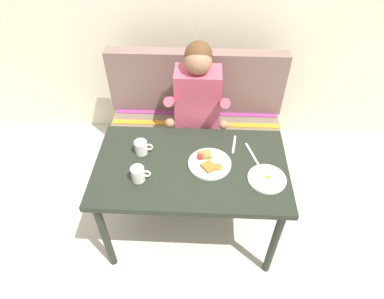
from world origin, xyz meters
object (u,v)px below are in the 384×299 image
at_px(plate_breakfast, 209,163).
at_px(knife, 252,154).
at_px(fork, 234,144).
at_px(plate_eggs, 267,179).
at_px(coffee_mug_second, 141,147).
at_px(couch, 195,132).
at_px(table, 191,174).
at_px(coffee_mug, 138,174).
at_px(person, 197,106).

bearing_deg(plate_breakfast, knife, 20.89).
bearing_deg(knife, fork, 124.92).
distance_m(plate_eggs, coffee_mug_second, 0.80).
distance_m(couch, knife, 0.86).
xyz_separation_m(plate_breakfast, knife, (0.27, 0.10, -0.01)).
bearing_deg(table, coffee_mug, -157.06).
bearing_deg(table, person, 88.01).
xyz_separation_m(couch, fork, (0.28, -0.57, 0.40)).
height_order(table, fork, fork).
relative_size(table, couch, 0.83).
height_order(plate_breakfast, plate_eggs, plate_breakfast).
bearing_deg(knife, coffee_mug, -179.00).
bearing_deg(person, plate_eggs, -57.61).
bearing_deg(coffee_mug_second, couch, 64.39).
relative_size(couch, coffee_mug, 12.20).
relative_size(couch, fork, 8.47).
relative_size(table, person, 0.99).
height_order(couch, fork, couch).
height_order(person, knife, person).
relative_size(table, coffee_mug, 10.17).
bearing_deg(couch, fork, -64.06).
bearing_deg(couch, plate_eggs, -62.10).
bearing_deg(fork, coffee_mug_second, -162.51).
bearing_deg(couch, person, -83.30).
bearing_deg(plate_breakfast, couch, 98.48).
bearing_deg(couch, coffee_mug, -108.68).
bearing_deg(table, couch, 90.00).
relative_size(table, plate_eggs, 5.25).
relative_size(person, coffee_mug_second, 10.27).
height_order(coffee_mug_second, fork, coffee_mug_second).
bearing_deg(knife, plate_eggs, -90.32).
distance_m(table, coffee_mug_second, 0.36).
xyz_separation_m(plate_breakfast, coffee_mug, (-0.41, -0.14, 0.04)).
height_order(coffee_mug, coffee_mug_second, coffee_mug).
bearing_deg(plate_eggs, fork, 121.47).
distance_m(couch, person, 0.45).
bearing_deg(coffee_mug_second, knife, 1.38).
height_order(table, coffee_mug_second, coffee_mug_second).
relative_size(coffee_mug_second, fork, 0.69).
xyz_separation_m(person, knife, (0.37, -0.47, -0.01)).
height_order(coffee_mug, fork, coffee_mug).
bearing_deg(person, coffee_mug, -114.19).
relative_size(coffee_mug, knife, 0.59).
xyz_separation_m(coffee_mug, coffee_mug_second, (-0.02, 0.23, -0.00)).
bearing_deg(couch, plate_breakfast, -81.52).
xyz_separation_m(table, knife, (0.39, 0.12, 0.08)).
distance_m(plate_breakfast, fork, 0.25).
xyz_separation_m(coffee_mug, fork, (0.58, 0.33, -0.05)).
bearing_deg(coffee_mug, coffee_mug_second, 94.40).
xyz_separation_m(coffee_mug_second, knife, (0.71, 0.02, -0.05)).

